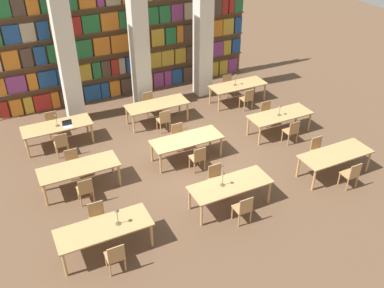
# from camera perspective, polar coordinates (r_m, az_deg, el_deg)

# --- Properties ---
(ground_plane) EXTENTS (40.00, 40.00, 0.00)m
(ground_plane) POSITION_cam_1_polar(r_m,az_deg,el_deg) (13.97, -0.49, -1.83)
(ground_plane) COLOR brown
(bookshelf_bank) EXTENTS (10.57, 0.35, 5.50)m
(bookshelf_bank) POSITION_cam_1_polar(r_m,az_deg,el_deg) (17.46, -8.62, 14.86)
(bookshelf_bank) COLOR brown
(bookshelf_bank) RESTS_ON ground_plane
(pillar_left) EXTENTS (0.61, 0.61, 6.00)m
(pillar_left) POSITION_cam_1_polar(r_m,az_deg,el_deg) (15.52, -16.65, 12.83)
(pillar_left) COLOR silver
(pillar_left) RESTS_ON ground_plane
(pillar_center) EXTENTS (0.61, 0.61, 6.00)m
(pillar_center) POSITION_cam_1_polar(r_m,az_deg,el_deg) (16.14, -7.17, 14.64)
(pillar_center) COLOR silver
(pillar_center) RESTS_ON ground_plane
(pillar_right) EXTENTS (0.61, 0.61, 6.00)m
(pillar_right) POSITION_cam_1_polar(r_m,az_deg,el_deg) (17.15, 1.51, 15.94)
(pillar_right) COLOR silver
(pillar_right) RESTS_ON ground_plane
(reading_table_0) EXTENTS (2.28, 0.88, 0.76)m
(reading_table_0) POSITION_cam_1_polar(r_m,az_deg,el_deg) (10.60, -11.66, -11.11)
(reading_table_0) COLOR tan
(reading_table_0) RESTS_ON ground_plane
(chair_0) EXTENTS (0.42, 0.40, 0.87)m
(chair_0) POSITION_cam_1_polar(r_m,az_deg,el_deg) (10.24, -10.18, -14.50)
(chair_0) COLOR tan
(chair_0) RESTS_ON ground_plane
(chair_1) EXTENTS (0.42, 0.40, 0.87)m
(chair_1) POSITION_cam_1_polar(r_m,az_deg,el_deg) (11.28, -12.43, -9.52)
(chair_1) COLOR tan
(chair_1) RESTS_ON ground_plane
(desk_lamp_0) EXTENTS (0.14, 0.14, 0.46)m
(desk_lamp_0) POSITION_cam_1_polar(r_m,az_deg,el_deg) (10.36, -9.95, -9.17)
(desk_lamp_0) COLOR brown
(desk_lamp_0) RESTS_ON reading_table_0
(reading_table_1) EXTENTS (2.28, 0.88, 0.76)m
(reading_table_1) POSITION_cam_1_polar(r_m,az_deg,el_deg) (11.69, 5.12, -5.63)
(reading_table_1) COLOR tan
(reading_table_1) RESTS_ON ground_plane
(chair_2) EXTENTS (0.42, 0.40, 0.87)m
(chair_2) POSITION_cam_1_polar(r_m,az_deg,el_deg) (11.35, 6.85, -8.52)
(chair_2) COLOR tan
(chair_2) RESTS_ON ground_plane
(chair_3) EXTENTS (0.42, 0.40, 0.87)m
(chair_3) POSITION_cam_1_polar(r_m,az_deg,el_deg) (12.31, 3.27, -4.58)
(chair_3) COLOR tan
(chair_3) RESTS_ON ground_plane
(desk_lamp_1) EXTENTS (0.14, 0.14, 0.45)m
(desk_lamp_1) POSITION_cam_1_polar(r_m,az_deg,el_deg) (11.40, 4.14, -4.30)
(desk_lamp_1) COLOR brown
(desk_lamp_1) RESTS_ON reading_table_1
(reading_table_2) EXTENTS (2.28, 0.88, 0.76)m
(reading_table_2) POSITION_cam_1_polar(r_m,az_deg,el_deg) (13.56, 18.57, -1.46)
(reading_table_2) COLOR tan
(reading_table_2) RESTS_ON ground_plane
(chair_4) EXTENTS (0.42, 0.40, 0.87)m
(chair_4) POSITION_cam_1_polar(r_m,az_deg,el_deg) (13.28, 20.45, -3.79)
(chair_4) COLOR tan
(chair_4) RESTS_ON ground_plane
(chair_5) EXTENTS (0.42, 0.40, 0.87)m
(chair_5) POSITION_cam_1_polar(r_m,az_deg,el_deg) (14.09, 16.44, -0.73)
(chair_5) COLOR tan
(chair_5) RESTS_ON ground_plane
(reading_table_3) EXTENTS (2.28, 0.88, 0.76)m
(reading_table_3) POSITION_cam_1_polar(r_m,az_deg,el_deg) (12.71, -14.85, -3.25)
(reading_table_3) COLOR tan
(reading_table_3) RESTS_ON ground_plane
(chair_6) EXTENTS (0.42, 0.40, 0.87)m
(chair_6) POSITION_cam_1_polar(r_m,az_deg,el_deg) (12.25, -14.05, -5.89)
(chair_6) COLOR tan
(chair_6) RESTS_ON ground_plane
(chair_7) EXTENTS (0.42, 0.40, 0.87)m
(chair_7) POSITION_cam_1_polar(r_m,az_deg,el_deg) (13.42, -15.57, -2.38)
(chair_7) COLOR tan
(chair_7) RESTS_ON ground_plane
(reading_table_4) EXTENTS (2.28, 0.88, 0.76)m
(reading_table_4) POSITION_cam_1_polar(r_m,az_deg,el_deg) (13.56, -0.71, 0.43)
(reading_table_4) COLOR tan
(reading_table_4) RESTS_ON ground_plane
(chair_8) EXTENTS (0.42, 0.40, 0.87)m
(chair_8) POSITION_cam_1_polar(r_m,az_deg,el_deg) (13.14, 0.82, -1.82)
(chair_8) COLOR tan
(chair_8) RESTS_ON ground_plane
(chair_9) EXTENTS (0.42, 0.40, 0.87)m
(chair_9) POSITION_cam_1_polar(r_m,az_deg,el_deg) (14.24, -1.82, 1.13)
(chair_9) COLOR tan
(chair_9) RESTS_ON ground_plane
(reading_table_5) EXTENTS (2.28, 0.88, 0.76)m
(reading_table_5) POSITION_cam_1_polar(r_m,az_deg,el_deg) (15.27, 11.65, 3.67)
(reading_table_5) COLOR tan
(reading_table_5) RESTS_ON ground_plane
(chair_10) EXTENTS (0.42, 0.40, 0.87)m
(chair_10) POSITION_cam_1_polar(r_m,az_deg,el_deg) (14.88, 13.14, 1.70)
(chair_10) COLOR tan
(chair_10) RESTS_ON ground_plane
(chair_11) EXTENTS (0.42, 0.40, 0.87)m
(chair_11) POSITION_cam_1_polar(r_m,az_deg,el_deg) (15.87, 9.97, 4.12)
(chair_11) COLOR tan
(chair_11) RESTS_ON ground_plane
(desk_lamp_2) EXTENTS (0.14, 0.14, 0.40)m
(desk_lamp_2) POSITION_cam_1_polar(r_m,az_deg,el_deg) (15.04, 11.65, 4.68)
(desk_lamp_2) COLOR brown
(desk_lamp_2) RESTS_ON reading_table_5
(reading_table_6) EXTENTS (2.28, 0.88, 0.76)m
(reading_table_6) POSITION_cam_1_polar(r_m,az_deg,el_deg) (14.98, -17.56, 2.13)
(reading_table_6) COLOR tan
(reading_table_6) RESTS_ON ground_plane
(chair_12) EXTENTS (0.42, 0.40, 0.87)m
(chair_12) POSITION_cam_1_polar(r_m,az_deg,el_deg) (14.45, -17.03, 0.07)
(chair_12) COLOR tan
(chair_12) RESTS_ON ground_plane
(chair_13) EXTENTS (0.42, 0.40, 0.87)m
(chair_13) POSITION_cam_1_polar(r_m,az_deg,el_deg) (15.71, -18.10, 2.62)
(chair_13) COLOR tan
(chair_13) RESTS_ON ground_plane
(desk_lamp_3) EXTENTS (0.14, 0.14, 0.46)m
(desk_lamp_3) POSITION_cam_1_polar(r_m,az_deg,el_deg) (14.76, -17.69, 3.37)
(desk_lamp_3) COLOR brown
(desk_lamp_3) RESTS_ON reading_table_6
(laptop) EXTENTS (0.32, 0.22, 0.21)m
(laptop) POSITION_cam_1_polar(r_m,az_deg,el_deg) (14.74, -16.23, 2.38)
(laptop) COLOR silver
(laptop) RESTS_ON reading_table_6
(reading_table_7) EXTENTS (2.28, 0.88, 0.76)m
(reading_table_7) POSITION_cam_1_polar(r_m,az_deg,el_deg) (15.71, -4.68, 5.11)
(reading_table_7) COLOR tan
(reading_table_7) RESTS_ON ground_plane
(chair_14) EXTENTS (0.42, 0.40, 0.87)m
(chair_14) POSITION_cam_1_polar(r_m,az_deg,el_deg) (15.20, -3.77, 3.24)
(chair_14) COLOR tan
(chair_14) RESTS_ON ground_plane
(chair_15) EXTENTS (0.42, 0.40, 0.87)m
(chair_15) POSITION_cam_1_polar(r_m,az_deg,el_deg) (16.40, -5.76, 5.45)
(chair_15) COLOR tan
(chair_15) RESTS_ON ground_plane
(reading_table_8) EXTENTS (2.28, 0.88, 0.76)m
(reading_table_8) POSITION_cam_1_polar(r_m,az_deg,el_deg) (17.26, 6.16, 7.66)
(reading_table_8) COLOR tan
(reading_table_8) RESTS_ON ground_plane
(chair_16) EXTENTS (0.42, 0.40, 0.87)m
(chair_16) POSITION_cam_1_polar(r_m,az_deg,el_deg) (16.80, 7.37, 6.04)
(chair_16) COLOR tan
(chair_16) RESTS_ON ground_plane
(chair_17) EXTENTS (0.42, 0.40, 0.87)m
(chair_17) POSITION_cam_1_polar(r_m,az_deg,el_deg) (17.90, 4.86, 7.92)
(chair_17) COLOR tan
(chair_17) RESTS_ON ground_plane
(desk_lamp_4) EXTENTS (0.14, 0.14, 0.48)m
(desk_lamp_4) POSITION_cam_1_polar(r_m,az_deg,el_deg) (17.04, 5.84, 8.82)
(desk_lamp_4) COLOR brown
(desk_lamp_4) RESTS_ON reading_table_8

